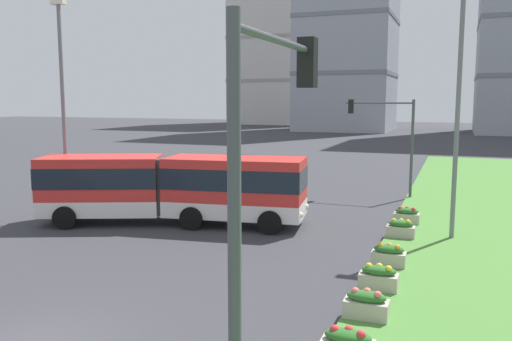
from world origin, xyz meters
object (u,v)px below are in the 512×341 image
flower_planter_3 (389,255)px  traffic_light_near_right (265,184)px  flower_planter_4 (401,228)px  apartment_tower_west (284,21)px  flower_planter_2 (379,277)px  flower_planter_1 (366,304)px  streetlight_left (63,101)px  flower_planter_5 (407,215)px  car_grey_wagon (236,167)px  streetlight_median (458,105)px  traffic_light_far_right (389,130)px  articulated_bus (172,187)px

flower_planter_3 → traffic_light_near_right: (-0.40, -10.88, 3.96)m
flower_planter_4 → apartment_tower_west: apartment_tower_west is taller
flower_planter_2 → flower_planter_1: bearing=-90.0°
flower_planter_1 → streetlight_left: (-15.21, 6.99, 5.01)m
flower_planter_1 → flower_planter_5: same height
flower_planter_2 → streetlight_left: (-15.21, 4.82, 5.01)m
flower_planter_1 → traffic_light_near_right: bearing=-93.6°
flower_planter_1 → flower_planter_2: bearing=90.0°
traffic_light_near_right → flower_planter_5: bearing=88.7°
apartment_tower_west → flower_planter_5: bearing=-69.0°
flower_planter_3 → car_grey_wagon: bearing=126.8°
car_grey_wagon → flower_planter_1: car_grey_wagon is taller
flower_planter_2 → streetlight_median: (1.90, 6.86, 4.87)m
streetlight_left → flower_planter_3: bearing=-9.2°
car_grey_wagon → flower_planter_5: size_ratio=4.11×
car_grey_wagon → flower_planter_1: (12.75, -21.56, -0.33)m
streetlight_median → apartment_tower_west: 106.41m
flower_planter_1 → traffic_light_far_right: bearing=95.5°
flower_planter_4 → flower_planter_3: bearing=-90.0°
car_grey_wagon → traffic_light_far_right: (11.05, -3.95, 3.08)m
traffic_light_near_right → streetlight_left: streetlight_left is taller
flower_planter_2 → car_grey_wagon: bearing=123.3°
flower_planter_1 → traffic_light_near_right: traffic_light_near_right is taller
flower_planter_3 → traffic_light_near_right: bearing=-92.1°
flower_planter_1 → apartment_tower_west: apartment_tower_west is taller
traffic_light_far_right → apartment_tower_west: bearing=111.5°
articulated_bus → flower_planter_4: bearing=5.5°
traffic_light_far_right → flower_planter_4: bearing=-79.6°
traffic_light_near_right → flower_planter_3: bearing=87.9°
articulated_bus → flower_planter_5: 10.46m
traffic_light_far_right → traffic_light_near_right: size_ratio=0.85×
articulated_bus → streetlight_median: size_ratio=1.23×
streetlight_left → streetlight_median: streetlight_left is taller
flower_planter_3 → apartment_tower_west: bearing=109.8°
flower_planter_5 → flower_planter_1: bearing=-90.0°
articulated_bus → traffic_light_far_right: bearing=51.5°
flower_planter_4 → traffic_light_near_right: bearing=-91.6°
flower_planter_2 → streetlight_median: size_ratio=0.11×
streetlight_left → apartment_tower_west: size_ratio=0.21×
car_grey_wagon → flower_planter_3: 21.29m
car_grey_wagon → streetlight_median: streetlight_median is taller
streetlight_median → flower_planter_1: bearing=-101.9°
traffic_light_near_right → traffic_light_far_right: bearing=93.1°
streetlight_median → apartment_tower_west: size_ratio=0.20×
flower_planter_4 → streetlight_median: 5.26m
car_grey_wagon → flower_planter_5: 16.60m
articulated_bus → streetlight_left: (-5.43, -0.46, 3.78)m
flower_planter_3 → streetlight_median: streetlight_median is taller
articulated_bus → flower_planter_4: size_ratio=10.88×
flower_planter_1 → traffic_light_near_right: 7.51m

